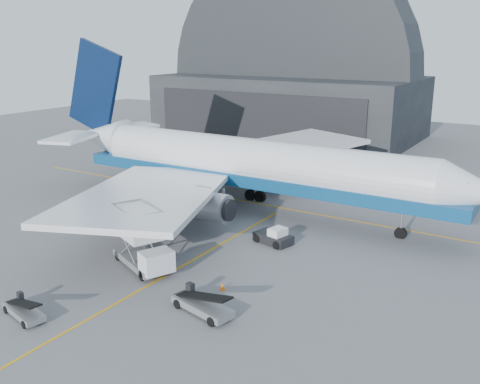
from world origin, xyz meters
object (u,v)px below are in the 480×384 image
Objects in this scene: airliner at (240,163)px; pushback_tug at (274,237)px; belt_loader_b at (202,305)px; catering_truck at (141,240)px; belt_loader_a at (24,310)px.

airliner is 13.65× the size of pushback_tug.
pushback_tug is 0.74× the size of belt_loader_b.
pushback_tug is (7.14, 10.88, -1.85)m from catering_truck.
airliner is 25.53m from belt_loader_b.
pushback_tug is 0.90× the size of belt_loader_a.
belt_loader_b is at bearing -68.54° from pushback_tug.
belt_loader_a is (0.41, -29.78, -4.89)m from airliner.
pushback_tug is 23.47m from belt_loader_a.
pushback_tug is at bearing 110.60° from belt_loader_b.
airliner is at bearing 103.73° from belt_loader_a.
airliner reaches higher than belt_loader_b.
airliner is 19.03m from catering_truck.
belt_loader_a is at bearing -89.21° from airliner.
belt_loader_b is at bearing 0.81° from catering_truck.
airliner is at bearing 118.76° from catering_truck.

